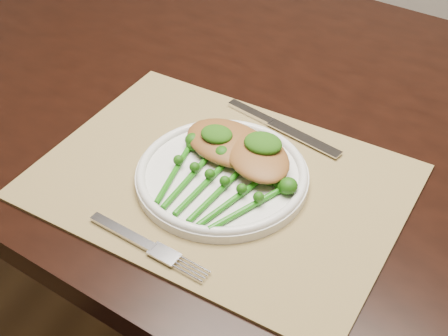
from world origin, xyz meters
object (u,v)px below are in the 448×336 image
at_px(dining_table, 267,259).
at_px(placemat, 220,181).
at_px(broccolini_bundle, 209,190).
at_px(dinner_plate, 222,175).
at_px(chicken_fillet_left, 228,143).

height_order(dining_table, placemat, placemat).
relative_size(placemat, broccolini_bundle, 2.76).
bearing_deg(dining_table, dinner_plate, -82.41).
height_order(placemat, chicken_fillet_left, chicken_fillet_left).
distance_m(dining_table, chicken_fillet_left, 0.43).
bearing_deg(dining_table, chicken_fillet_left, -87.65).
xyz_separation_m(dinner_plate, broccolini_bundle, (0.00, -0.04, 0.01)).
height_order(placemat, dinner_plate, dinner_plate).
xyz_separation_m(placemat, chicken_fillet_left, (-0.01, 0.05, 0.03)).
bearing_deg(dinner_plate, chicken_fillet_left, 105.35).
bearing_deg(broccolini_bundle, chicken_fillet_left, 108.45).
bearing_deg(placemat, dinner_plate, 6.99).
height_order(dinner_plate, broccolini_bundle, broccolini_bundle).
bearing_deg(chicken_fillet_left, dinner_plate, -60.92).
xyz_separation_m(dining_table, broccolini_bundle, (-0.00, -0.24, 0.40)).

